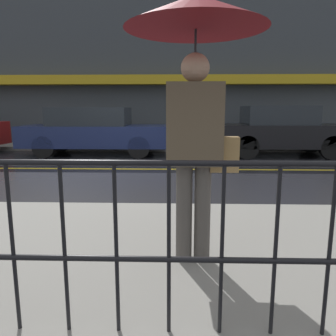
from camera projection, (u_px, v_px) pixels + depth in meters
The scene contains 8 objects.
ground_plane at pixel (127, 169), 8.19m from camera, with size 80.00×80.00×0.00m, color black.
sidewalk_near at pixel (50, 251), 3.28m from camera, with size 28.00×3.00×0.14m.
sidewalk_far at pixel (145, 147), 12.49m from camera, with size 28.00×1.80×0.14m.
lane_marking at pixel (127, 169), 8.19m from camera, with size 25.20×0.12×0.01m.
building_storefront at pixel (146, 70), 12.98m from camera, with size 28.00×0.85×6.09m.
pedestrian at pixel (196, 52), 2.66m from camera, with size 1.16×1.16×2.23m.
car_navy at pixel (95, 131), 10.63m from camera, with size 4.72×1.71×1.53m.
car_black at pixel (281, 131), 10.44m from camera, with size 4.03×1.77×1.58m.
Camera 1 is at (1.28, -8.02, 1.47)m, focal length 35.00 mm.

